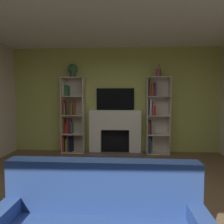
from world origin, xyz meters
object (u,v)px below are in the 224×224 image
(bookshelf_left, at_px, (71,117))
(coffee_table, at_px, (106,198))
(potted_plant, at_px, (73,70))
(vase_with_flowers, at_px, (159,72))
(fireplace, at_px, (115,130))
(tv, at_px, (115,99))
(bookshelf_right, at_px, (155,115))

(bookshelf_left, distance_m, coffee_table, 3.34)
(potted_plant, distance_m, vase_with_flowers, 2.21)
(fireplace, bearing_deg, coffee_table, -89.77)
(tv, bearing_deg, coffee_table, -89.77)
(potted_plant, bearing_deg, tv, 6.21)
(potted_plant, xyz_separation_m, vase_with_flowers, (2.21, 0.00, -0.07))
(bookshelf_left, xyz_separation_m, potted_plant, (0.07, -0.03, 1.25))
(tv, relative_size, bookshelf_left, 0.50)
(tv, distance_m, vase_with_flowers, 1.31)
(bookshelf_right, xyz_separation_m, vase_with_flowers, (0.08, -0.03, 1.09))
(bookshelf_left, xyz_separation_m, coffee_table, (1.18, -3.07, -0.62))
(vase_with_flowers, bearing_deg, tv, 173.81)
(fireplace, distance_m, potted_plant, 1.92)
(tv, distance_m, potted_plant, 1.34)
(vase_with_flowers, bearing_deg, fireplace, 178.94)
(tv, xyz_separation_m, bookshelf_left, (-1.17, -0.09, -0.48))
(coffee_table, bearing_deg, fireplace, 90.23)
(vase_with_flowers, distance_m, coffee_table, 3.69)
(tv, bearing_deg, vase_with_flowers, -6.19)
(fireplace, bearing_deg, tv, 90.00)
(vase_with_flowers, bearing_deg, coffee_table, -109.77)
(coffee_table, bearing_deg, potted_plant, 110.17)
(vase_with_flowers, bearing_deg, bookshelf_right, 158.41)
(tv, height_order, coffee_table, tv)
(bookshelf_left, distance_m, bookshelf_right, 2.20)
(vase_with_flowers, height_order, coffee_table, vase_with_flowers)
(coffee_table, bearing_deg, vase_with_flowers, 70.23)
(bookshelf_left, bearing_deg, bookshelf_right, -0.03)
(bookshelf_left, bearing_deg, coffee_table, -68.92)
(fireplace, bearing_deg, bookshelf_left, 179.47)
(fireplace, relative_size, potted_plant, 4.11)
(tv, relative_size, bookshelf_right, 0.50)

